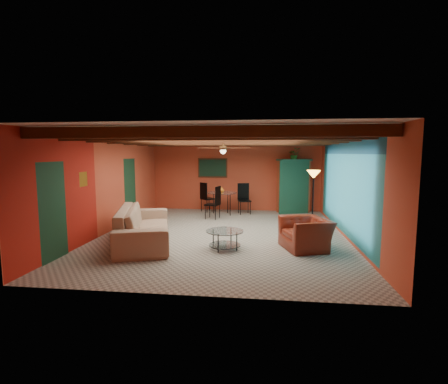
# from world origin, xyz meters

# --- Properties ---
(room) EXTENTS (6.52, 8.01, 2.71)m
(room) POSITION_xyz_m (0.00, 0.11, 2.36)
(room) COLOR gray
(room) RESTS_ON ground
(sofa) EXTENTS (2.02, 3.23, 0.88)m
(sofa) POSITION_xyz_m (-1.86, -1.06, 0.44)
(sofa) COLOR #9B7B64
(sofa) RESTS_ON ground
(armchair) EXTENTS (1.27, 1.36, 0.72)m
(armchair) POSITION_xyz_m (2.08, -1.16, 0.36)
(armchair) COLOR maroon
(armchair) RESTS_ON ground
(coffee_table) EXTENTS (1.15, 1.15, 0.45)m
(coffee_table) POSITION_xyz_m (0.21, -1.41, 0.22)
(coffee_table) COLOR silver
(coffee_table) RESTS_ON ground
(dining_table) EXTENTS (2.67, 2.67, 1.13)m
(dining_table) POSITION_xyz_m (-0.41, 2.93, 0.56)
(dining_table) COLOR silver
(dining_table) RESTS_ON ground
(armoire) EXTENTS (1.23, 0.89, 1.94)m
(armoire) POSITION_xyz_m (2.20, 3.70, 0.97)
(armoire) COLOR brown
(armoire) RESTS_ON ground
(floor_lamp) EXTENTS (0.37, 0.37, 1.78)m
(floor_lamp) POSITION_xyz_m (2.40, 0.09, 0.89)
(floor_lamp) COLOR black
(floor_lamp) RESTS_ON ground
(ceiling_fan) EXTENTS (1.50, 1.50, 0.44)m
(ceiling_fan) POSITION_xyz_m (0.00, 0.00, 2.36)
(ceiling_fan) COLOR #472614
(ceiling_fan) RESTS_ON ceiling
(painting) EXTENTS (1.05, 0.03, 0.65)m
(painting) POSITION_xyz_m (-0.90, 3.96, 1.65)
(painting) COLOR black
(painting) RESTS_ON wall_back
(potted_plant) EXTENTS (0.47, 0.43, 0.47)m
(potted_plant) POSITION_xyz_m (2.20, 3.70, 2.18)
(potted_plant) COLOR #26661E
(potted_plant) RESTS_ON armoire
(vase) EXTENTS (0.23, 0.23, 0.20)m
(vase) POSITION_xyz_m (-0.41, 2.93, 1.23)
(vase) COLOR orange
(vase) RESTS_ON dining_table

